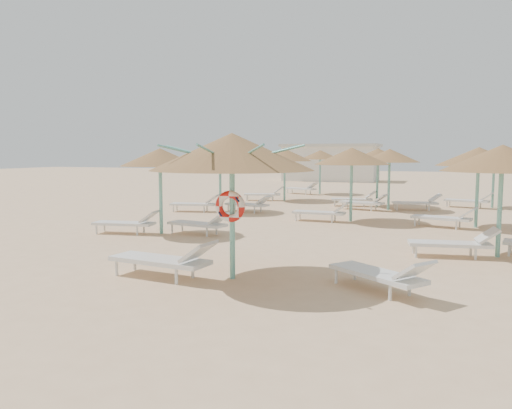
% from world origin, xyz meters
% --- Properties ---
extents(ground, '(120.00, 120.00, 0.00)m').
position_xyz_m(ground, '(0.00, 0.00, 0.00)').
color(ground, '#D9B084').
rests_on(ground, ground).
extents(main_palapa, '(3.25, 3.25, 2.91)m').
position_xyz_m(main_palapa, '(-0.36, 0.15, 2.53)').
color(main_palapa, '#68B5A6').
rests_on(main_palapa, ground).
extents(lounger_main_a, '(2.33, 0.92, 0.83)m').
position_xyz_m(lounger_main_a, '(-1.62, -0.32, 0.39)').
color(lounger_main_a, silver).
rests_on(lounger_main_a, ground).
extents(lounger_main_b, '(2.01, 1.68, 0.74)m').
position_xyz_m(lounger_main_b, '(2.57, 0.18, 0.35)').
color(lounger_main_b, silver).
rests_on(lounger_main_b, ground).
extents(palapa_field, '(19.50, 19.09, 2.72)m').
position_xyz_m(palapa_field, '(1.47, 11.09, 2.30)').
color(palapa_field, '#68B5A6').
rests_on(palapa_field, ground).
extents(service_hut, '(8.40, 4.40, 3.25)m').
position_xyz_m(service_hut, '(-6.00, 35.00, 1.64)').
color(service_hut, silver).
rests_on(service_hut, ground).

